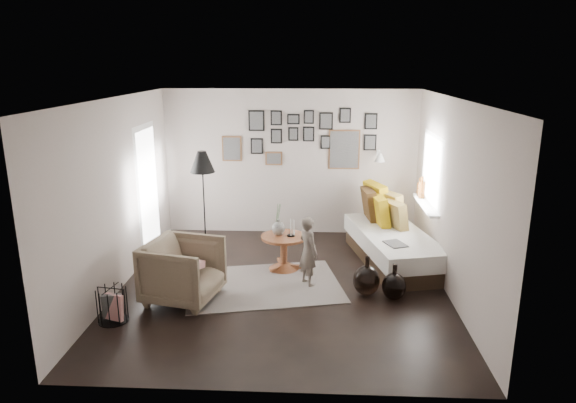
{
  "coord_description": "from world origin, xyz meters",
  "views": [
    {
      "loc": [
        0.41,
        -6.64,
        3.06
      ],
      "look_at": [
        0.05,
        0.5,
        1.1
      ],
      "focal_mm": 32.0,
      "sensor_mm": 36.0,
      "label": 1
    }
  ],
  "objects_px": {
    "daybed": "(392,239)",
    "demijohn_large": "(366,280)",
    "vase": "(278,226)",
    "magazine_basket": "(112,305)",
    "demijohn_small": "(394,286)",
    "child": "(308,251)",
    "floor_lamp": "(202,166)",
    "armchair": "(183,271)",
    "pedestal_table": "(284,254)"
  },
  "relations": [
    {
      "from": "magazine_basket",
      "to": "demijohn_large",
      "type": "bearing_deg",
      "value": 15.8
    },
    {
      "from": "vase",
      "to": "demijohn_large",
      "type": "xyz_separation_m",
      "value": [
        1.25,
        -0.85,
        -0.47
      ]
    },
    {
      "from": "magazine_basket",
      "to": "demijohn_small",
      "type": "distance_m",
      "value": 3.58
    },
    {
      "from": "floor_lamp",
      "to": "demijohn_small",
      "type": "bearing_deg",
      "value": -29.44
    },
    {
      "from": "demijohn_small",
      "to": "daybed",
      "type": "bearing_deg",
      "value": 83.3
    },
    {
      "from": "floor_lamp",
      "to": "daybed",
      "type": "bearing_deg",
      "value": -3.61
    },
    {
      "from": "floor_lamp",
      "to": "demijohn_small",
      "type": "distance_m",
      "value": 3.51
    },
    {
      "from": "vase",
      "to": "demijohn_small",
      "type": "relative_size",
      "value": 0.98
    },
    {
      "from": "vase",
      "to": "demijohn_large",
      "type": "distance_m",
      "value": 1.58
    },
    {
      "from": "vase",
      "to": "floor_lamp",
      "type": "height_order",
      "value": "floor_lamp"
    },
    {
      "from": "pedestal_table",
      "to": "armchair",
      "type": "relative_size",
      "value": 0.75
    },
    {
      "from": "demijohn_small",
      "to": "armchair",
      "type": "bearing_deg",
      "value": -176.87
    },
    {
      "from": "demijohn_small",
      "to": "demijohn_large",
      "type": "bearing_deg",
      "value": 161.08
    },
    {
      "from": "vase",
      "to": "armchair",
      "type": "xyz_separation_m",
      "value": [
        -1.17,
        -1.12,
        -0.27
      ]
    },
    {
      "from": "vase",
      "to": "demijohn_small",
      "type": "bearing_deg",
      "value": -31.34
    },
    {
      "from": "floor_lamp",
      "to": "pedestal_table",
      "type": "bearing_deg",
      "value": -26.19
    },
    {
      "from": "magazine_basket",
      "to": "demijohn_large",
      "type": "relative_size",
      "value": 0.79
    },
    {
      "from": "daybed",
      "to": "demijohn_small",
      "type": "xyz_separation_m",
      "value": [
        -0.17,
        -1.42,
        -0.15
      ]
    },
    {
      "from": "pedestal_table",
      "to": "daybed",
      "type": "height_order",
      "value": "daybed"
    },
    {
      "from": "vase",
      "to": "pedestal_table",
      "type": "bearing_deg",
      "value": -14.04
    },
    {
      "from": "floor_lamp",
      "to": "magazine_basket",
      "type": "xyz_separation_m",
      "value": [
        -0.65,
        -2.37,
        -1.25
      ]
    },
    {
      "from": "armchair",
      "to": "demijohn_small",
      "type": "xyz_separation_m",
      "value": [
        2.77,
        0.15,
        -0.22
      ]
    },
    {
      "from": "vase",
      "to": "child",
      "type": "height_order",
      "value": "vase"
    },
    {
      "from": "daybed",
      "to": "demijohn_small",
      "type": "relative_size",
      "value": 4.75
    },
    {
      "from": "floor_lamp",
      "to": "demijohn_large",
      "type": "distance_m",
      "value": 3.16
    },
    {
      "from": "demijohn_small",
      "to": "child",
      "type": "bearing_deg",
      "value": 160.01
    },
    {
      "from": "magazine_basket",
      "to": "demijohn_small",
      "type": "bearing_deg",
      "value": 12.42
    },
    {
      "from": "pedestal_table",
      "to": "armchair",
      "type": "xyz_separation_m",
      "value": [
        -1.25,
        -1.1,
        0.16
      ]
    },
    {
      "from": "vase",
      "to": "floor_lamp",
      "type": "distance_m",
      "value": 1.6
    },
    {
      "from": "floor_lamp",
      "to": "child",
      "type": "distance_m",
      "value": 2.29
    },
    {
      "from": "daybed",
      "to": "child",
      "type": "xyz_separation_m",
      "value": [
        -1.31,
        -1.0,
        0.16
      ]
    },
    {
      "from": "pedestal_table",
      "to": "demijohn_large",
      "type": "xyz_separation_m",
      "value": [
        1.17,
        -0.83,
        -0.04
      ]
    },
    {
      "from": "floor_lamp",
      "to": "child",
      "type": "relative_size",
      "value": 1.7
    },
    {
      "from": "magazine_basket",
      "to": "demijohn_small",
      "type": "height_order",
      "value": "demijohn_small"
    },
    {
      "from": "pedestal_table",
      "to": "child",
      "type": "height_order",
      "value": "child"
    },
    {
      "from": "vase",
      "to": "demijohn_large",
      "type": "bearing_deg",
      "value": -34.37
    },
    {
      "from": "vase",
      "to": "demijohn_small",
      "type": "distance_m",
      "value": 1.93
    },
    {
      "from": "armchair",
      "to": "demijohn_large",
      "type": "relative_size",
      "value": 1.65
    },
    {
      "from": "demijohn_small",
      "to": "pedestal_table",
      "type": "bearing_deg",
      "value": 147.87
    },
    {
      "from": "daybed",
      "to": "magazine_basket",
      "type": "bearing_deg",
      "value": -161.8
    },
    {
      "from": "pedestal_table",
      "to": "floor_lamp",
      "type": "bearing_deg",
      "value": 153.81
    },
    {
      "from": "daybed",
      "to": "demijohn_large",
      "type": "relative_size",
      "value": 4.32
    },
    {
      "from": "daybed",
      "to": "child",
      "type": "bearing_deg",
      "value": -155.27
    },
    {
      "from": "armchair",
      "to": "demijohn_large",
      "type": "bearing_deg",
      "value": -70.36
    },
    {
      "from": "pedestal_table",
      "to": "vase",
      "type": "height_order",
      "value": "vase"
    },
    {
      "from": "daybed",
      "to": "floor_lamp",
      "type": "xyz_separation_m",
      "value": [
        -3.01,
        0.19,
        1.12
      ]
    },
    {
      "from": "vase",
      "to": "daybed",
      "type": "relative_size",
      "value": 0.21
    },
    {
      "from": "daybed",
      "to": "child",
      "type": "distance_m",
      "value": 1.65
    },
    {
      "from": "floor_lamp",
      "to": "demijohn_large",
      "type": "bearing_deg",
      "value": -30.77
    },
    {
      "from": "pedestal_table",
      "to": "magazine_basket",
      "type": "distance_m",
      "value": 2.62
    }
  ]
}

